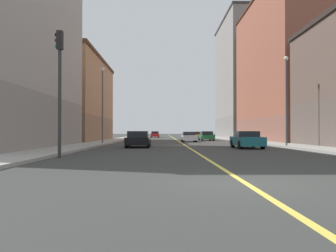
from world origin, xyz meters
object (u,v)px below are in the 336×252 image
building_right_midblock (72,100)px  traffic_light_right_near (59,76)px  street_lamp_right_near (103,98)px  car_black (138,139)px  car_teal (247,140)px  car_green (206,136)px  car_white (189,137)px  car_orange (196,135)px  car_red (155,135)px  building_left_mid (285,69)px  street_lamp_left_near (286,91)px  building_left_far (243,79)px

building_right_midblock → traffic_light_right_near: size_ratio=3.49×
building_right_midblock → street_lamp_right_near: (6.40, -13.48, -1.00)m
car_black → car_teal: bearing=-13.2°
car_black → car_green: car_green is taller
car_white → street_lamp_right_near: bearing=-135.1°
car_white → car_orange: (2.91, 22.57, 0.02)m
car_red → car_green: bearing=-73.1°
building_left_mid → building_right_midblock: building_left_mid is taller
street_lamp_left_near → street_lamp_right_near: (-16.06, 6.46, 0.09)m
street_lamp_right_near → car_black: 8.46m
traffic_light_right_near → car_black: bearing=75.9°
car_green → car_teal: (0.27, -23.76, -0.00)m
car_white → car_red: car_red is taller
street_lamp_right_near → car_green: bearing=51.9°
car_black → car_green: size_ratio=1.04×
building_right_midblock → car_teal: 29.18m
building_left_mid → street_lamp_left_near: 20.88m
building_left_far → street_lamp_left_near: size_ratio=3.35×
street_lamp_right_near → car_teal: (12.40, -8.27, -4.00)m
traffic_light_right_near → car_black: 12.79m
car_green → car_teal: bearing=-89.3°
building_right_midblock → car_black: bearing=-62.3°
building_left_mid → car_teal: (-10.06, -20.97, -9.15)m
street_lamp_right_near → car_teal: size_ratio=1.75×
building_right_midblock → street_lamp_right_near: bearing=-64.6°
car_white → car_green: size_ratio=1.05×
car_black → street_lamp_right_near: bearing=122.3°
building_left_mid → car_orange: size_ratio=5.56×
building_left_far → building_left_mid: bearing=-90.0°
car_white → street_lamp_left_near: bearing=-66.4°
building_left_mid → car_white: (-13.24, -3.51, -9.18)m
building_right_midblock → car_green: bearing=6.2°
building_right_midblock → car_green: size_ratio=4.93×
street_lamp_left_near → street_lamp_right_near: size_ratio=0.98×
street_lamp_left_near → traffic_light_right_near: bearing=-141.9°
traffic_light_right_near → street_lamp_left_near: size_ratio=0.84×
street_lamp_right_near → car_orange: street_lamp_right_near is taller
building_right_midblock → car_red: bearing=69.1°
street_lamp_right_near → street_lamp_left_near: bearing=-21.9°
street_lamp_right_near → car_red: 41.82m
car_black → car_green: 23.26m
car_red → car_green: size_ratio=0.96×
street_lamp_left_near → car_white: (-6.83, 15.66, -3.94)m
building_right_midblock → car_orange: size_ratio=4.86×
building_left_far → car_red: building_left_far is taller
building_left_mid → car_white: 16.49m
traffic_light_right_near → car_orange: 51.38m
car_green → traffic_light_right_near: bearing=-108.3°
traffic_light_right_near → car_black: size_ratio=1.36×
building_left_far → street_lamp_right_near: building_left_far is taller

